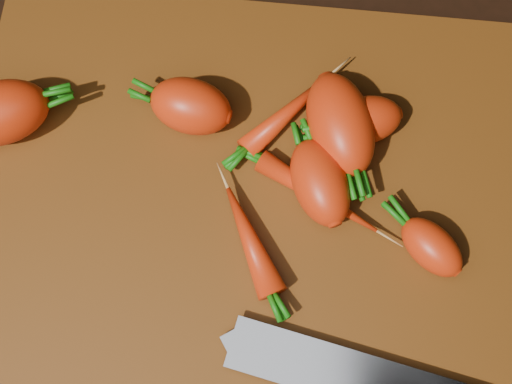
{
  "coord_description": "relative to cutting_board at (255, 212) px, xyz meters",
  "views": [
    {
      "loc": [
        0.02,
        -0.16,
        0.59
      ],
      "look_at": [
        0.0,
        0.01,
        0.03
      ],
      "focal_mm": 50.0,
      "sensor_mm": 36.0,
      "label": 1
    }
  ],
  "objects": [
    {
      "name": "carrot_2",
      "position": [
        0.06,
        0.07,
        0.03
      ],
      "size": [
        0.08,
        0.11,
        0.05
      ],
      "primitive_type": "ellipsoid",
      "rotation": [
        0.0,
        0.0,
        -1.24
      ],
      "color": "red",
      "rests_on": "cutting_board"
    },
    {
      "name": "carrot_5",
      "position": [
        0.14,
        -0.02,
        0.02
      ],
      "size": [
        0.07,
        0.06,
        0.03
      ],
      "primitive_type": "ellipsoid",
      "rotation": [
        0.0,
        0.0,
        2.42
      ],
      "color": "red",
      "rests_on": "cutting_board"
    },
    {
      "name": "cutting_board",
      "position": [
        0.0,
        0.0,
        0.0
      ],
      "size": [
        0.5,
        0.4,
        0.01
      ],
      "primitive_type": "cube",
      "color": "#61320C",
      "rests_on": "ground"
    },
    {
      "name": "carrot_7",
      "position": [
        0.05,
        0.01,
        0.02
      ],
      "size": [
        0.11,
        0.07,
        0.02
      ],
      "primitive_type": "ellipsoid",
      "rotation": [
        0.0,
        0.0,
        -0.48
      ],
      "color": "red",
      "rests_on": "cutting_board"
    },
    {
      "name": "carrot_4",
      "position": [
        0.08,
        0.08,
        0.03
      ],
      "size": [
        0.07,
        0.06,
        0.04
      ],
      "primitive_type": "ellipsoid",
      "rotation": [
        0.0,
        0.0,
        3.46
      ],
      "color": "red",
      "rests_on": "cutting_board"
    },
    {
      "name": "carrot_3",
      "position": [
        0.05,
        0.02,
        0.03
      ],
      "size": [
        0.07,
        0.09,
        0.04
      ],
      "primitive_type": "ellipsoid",
      "rotation": [
        0.0,
        0.0,
        1.98
      ],
      "color": "red",
      "rests_on": "cutting_board"
    },
    {
      "name": "carrot_1",
      "position": [
        -0.06,
        0.08,
        0.03
      ],
      "size": [
        0.08,
        0.06,
        0.05
      ],
      "primitive_type": "ellipsoid",
      "rotation": [
        0.0,
        0.0,
        2.95
      ],
      "color": "red",
      "rests_on": "cutting_board"
    },
    {
      "name": "carrot_8",
      "position": [
        -0.0,
        -0.03,
        0.02
      ],
      "size": [
        0.07,
        0.1,
        0.02
      ],
      "primitive_type": "ellipsoid",
      "rotation": [
        0.0,
        0.0,
        2.06
      ],
      "color": "red",
      "rests_on": "cutting_board"
    },
    {
      "name": "carrot_0",
      "position": [
        -0.22,
        0.06,
        0.03
      ],
      "size": [
        0.1,
        0.08,
        0.05
      ],
      "primitive_type": "ellipsoid",
      "rotation": [
        0.0,
        0.0,
        0.44
      ],
      "color": "red",
      "rests_on": "cutting_board"
    },
    {
      "name": "carrot_6",
      "position": [
        0.02,
        0.09,
        0.02
      ],
      "size": [
        0.08,
        0.09,
        0.02
      ],
      "primitive_type": "ellipsoid",
      "rotation": [
        0.0,
        0.0,
        0.86
      ],
      "color": "red",
      "rests_on": "cutting_board"
    },
    {
      "name": "ground",
      "position": [
        0.0,
        0.0,
        -0.01
      ],
      "size": [
        2.0,
        2.0,
        0.01
      ],
      "primitive_type": "cube",
      "color": "black"
    }
  ]
}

